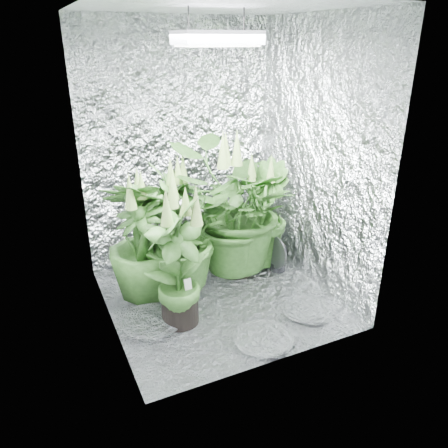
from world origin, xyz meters
name	(u,v)px	position (x,y,z in m)	size (l,w,h in m)	color
ground	(219,297)	(0.00, 0.00, 0.00)	(1.60, 1.60, 0.00)	silver
walls	(218,171)	(0.00, 0.00, 1.00)	(1.62, 1.62, 2.00)	silver
ceiling	(217,6)	(0.00, 0.00, 2.00)	(1.60, 1.60, 0.01)	silver
grow_lamp	(217,38)	(0.00, 0.00, 1.83)	(0.50, 0.30, 0.22)	gray
plant_a	(180,236)	(-0.21, 0.24, 0.46)	(0.99, 0.99, 0.97)	black
plant_b	(173,222)	(-0.18, 0.48, 0.48)	(0.64, 0.64, 1.02)	black
plant_c	(262,215)	(0.58, 0.36, 0.45)	(0.62, 0.62, 0.97)	black
plant_d	(142,241)	(-0.49, 0.26, 0.47)	(0.69, 0.69, 1.01)	black
plant_e	(237,210)	(0.30, 0.31, 0.56)	(1.19, 1.19, 1.18)	black
plant_f	(178,263)	(-0.37, -0.17, 0.46)	(0.68, 0.68, 1.01)	black
circulation_fan	(276,256)	(0.61, 0.17, 0.14)	(0.16, 0.29, 0.34)	black
plant_label	(188,284)	(-0.31, -0.20, 0.30)	(0.05, 0.01, 0.08)	white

